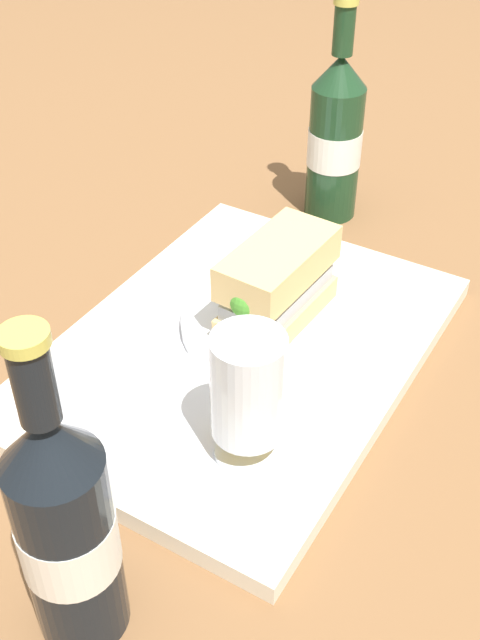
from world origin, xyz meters
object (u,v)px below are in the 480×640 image
(sandwich, at_px, (276,284))
(second_bottle, at_px, (335,136))
(plate, at_px, (276,323))
(beer_glass, at_px, (248,393))
(beer_bottle, at_px, (66,527))

(sandwich, distance_m, second_bottle, 0.28)
(plate, height_order, beer_glass, beer_glass)
(plate, height_order, second_bottle, second_bottle)
(plate, distance_m, beer_glass, 0.18)
(plate, relative_size, beer_bottle, 0.71)
(sandwich, bearing_deg, beer_bottle, 8.09)
(plate, height_order, sandwich, sandwich)
(beer_glass, distance_m, beer_bottle, 0.18)
(sandwich, height_order, beer_glass, beer_glass)
(sandwich, xyz_separation_m, beer_glass, (0.15, 0.06, 0.01))
(plate, xyz_separation_m, second_bottle, (-0.26, -0.07, 0.08))
(plate, height_order, beer_bottle, beer_bottle)
(sandwich, xyz_separation_m, beer_bottle, (0.33, 0.03, 0.03))
(beer_glass, xyz_separation_m, second_bottle, (-0.42, -0.13, 0.01))
(beer_glass, bearing_deg, second_bottle, -163.29)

